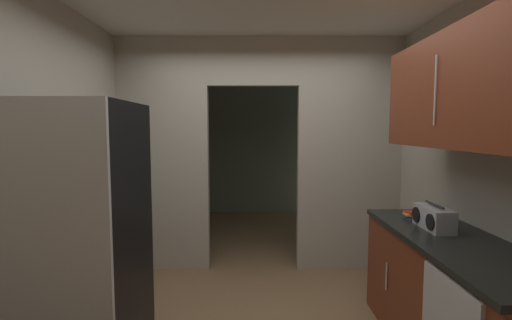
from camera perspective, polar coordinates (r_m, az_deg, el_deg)
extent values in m
cube|color=silver|center=(3.30, 0.68, 23.67)|extent=(3.65, 7.06, 0.06)
cube|color=#ADA899|center=(4.34, -14.32, 0.72)|extent=(1.03, 0.12, 2.67)
cube|color=#ADA899|center=(4.34, 14.25, 0.72)|extent=(1.18, 0.12, 2.67)
cube|color=#ADA899|center=(4.26, -0.55, 15.16)|extent=(1.04, 0.12, 0.55)
cube|color=gray|center=(7.15, 0.25, 2.44)|extent=(3.25, 0.10, 2.67)
cube|color=gray|center=(5.88, -15.20, 1.74)|extent=(0.10, 2.95, 2.67)
cube|color=gray|center=(5.90, 15.81, 1.74)|extent=(0.10, 2.95, 2.67)
cube|color=black|center=(2.62, -26.87, -11.99)|extent=(0.80, 0.73, 1.80)
cube|color=#B7BABC|center=(2.31, -31.22, -14.46)|extent=(0.80, 0.03, 1.80)
cube|color=maroon|center=(3.00, 28.41, -19.53)|extent=(0.60, 1.84, 0.86)
cube|color=black|center=(2.84, 28.78, -11.20)|extent=(0.64, 1.84, 0.04)
cylinder|color=#B7BABC|center=(3.20, 19.70, -16.79)|extent=(0.01, 0.01, 0.22)
cube|color=maroon|center=(2.75, 29.64, 9.46)|extent=(0.34, 1.66, 0.75)
cylinder|color=#B7BABC|center=(2.67, 26.20, 9.77)|extent=(0.01, 0.01, 0.45)
cube|color=#B2B2B7|center=(3.02, 26.03, -8.17)|extent=(0.15, 0.37, 0.16)
cylinder|color=#262626|center=(3.00, 26.10, -6.27)|extent=(0.02, 0.26, 0.02)
cylinder|color=black|center=(2.89, 25.53, -8.74)|extent=(0.01, 0.11, 0.11)
cylinder|color=black|center=(3.09, 23.72, -7.82)|extent=(0.01, 0.11, 0.11)
cube|color=#2D609E|center=(3.30, 23.25, -8.32)|extent=(0.11, 0.14, 0.01)
cube|color=black|center=(3.31, 23.43, -8.09)|extent=(0.12, 0.16, 0.01)
cube|color=gold|center=(3.29, 23.18, -7.88)|extent=(0.14, 0.13, 0.01)
cube|color=red|center=(3.30, 23.20, -7.58)|extent=(0.11, 0.13, 0.02)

